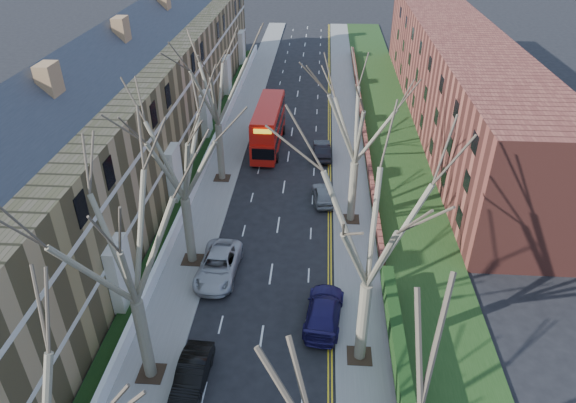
# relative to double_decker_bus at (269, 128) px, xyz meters

# --- Properties ---
(pavement_left) EXTENTS (3.00, 102.00, 0.12)m
(pavement_left) POSITION_rel_double_decker_bus_xyz_m (-3.86, 3.89, -2.06)
(pavement_left) COLOR slate
(pavement_left) RESTS_ON ground
(pavement_right) EXTENTS (3.00, 102.00, 0.12)m
(pavement_right) POSITION_rel_double_decker_bus_xyz_m (8.14, 3.89, -2.06)
(pavement_right) COLOR slate
(pavement_right) RESTS_ON ground
(terrace_left) EXTENTS (9.70, 78.00, 13.60)m
(terrace_left) POSITION_rel_double_decker_bus_xyz_m (-11.50, -4.11, 3.41)
(terrace_left) COLOR olive
(terrace_left) RESTS_ON ground
(flats_right) EXTENTS (13.97, 54.00, 10.00)m
(flats_right) POSITION_rel_double_decker_bus_xyz_m (19.60, 7.89, 2.86)
(flats_right) COLOR brown
(flats_right) RESTS_ON ground
(front_wall_left) EXTENTS (0.30, 78.00, 1.00)m
(front_wall_left) POSITION_rel_double_decker_bus_xyz_m (-5.51, -4.11, -1.50)
(front_wall_left) COLOR white
(front_wall_left) RESTS_ON ground
(grass_verge_right) EXTENTS (6.00, 102.00, 0.06)m
(grass_verge_right) POSITION_rel_double_decker_bus_xyz_m (12.64, 3.89, -1.97)
(grass_verge_right) COLOR #1A3513
(grass_verge_right) RESTS_ON ground
(tree_left_mid) EXTENTS (10.50, 10.50, 14.71)m
(tree_left_mid) POSITION_rel_double_decker_bus_xyz_m (-3.56, -29.11, 7.44)
(tree_left_mid) COLOR brown
(tree_left_mid) RESTS_ON ground
(tree_left_far) EXTENTS (10.15, 10.15, 14.22)m
(tree_left_far) POSITION_rel_double_decker_bus_xyz_m (-3.56, -19.11, 7.12)
(tree_left_far) COLOR brown
(tree_left_far) RESTS_ON ground
(tree_left_dist) EXTENTS (10.50, 10.50, 14.71)m
(tree_left_dist) POSITION_rel_double_decker_bus_xyz_m (-3.56, -7.11, 7.44)
(tree_left_dist) COLOR brown
(tree_left_dist) RESTS_ON ground
(tree_right_mid) EXTENTS (10.50, 10.50, 14.71)m
(tree_right_mid) POSITION_rel_double_decker_bus_xyz_m (7.84, -27.11, 7.44)
(tree_right_mid) COLOR brown
(tree_right_mid) RESTS_ON ground
(tree_right_far) EXTENTS (10.15, 10.15, 14.22)m
(tree_right_far) POSITION_rel_double_decker_bus_xyz_m (7.84, -13.11, 7.12)
(tree_right_far) COLOR brown
(tree_right_far) RESTS_ON ground
(double_decker_bus) EXTENTS (2.81, 10.33, 4.32)m
(double_decker_bus) POSITION_rel_double_decker_bus_xyz_m (0.00, 0.00, 0.00)
(double_decker_bus) COLOR #BA140D
(double_decker_bus) RESTS_ON ground
(car_left_mid) EXTENTS (1.66, 4.36, 1.42)m
(car_left_mid) POSITION_rel_double_decker_bus_xyz_m (-1.16, -29.49, -1.41)
(car_left_mid) COLOR black
(car_left_mid) RESTS_ON ground
(car_left_far) EXTENTS (2.78, 5.68, 1.56)m
(car_left_far) POSITION_rel_double_decker_bus_xyz_m (-1.42, -20.42, -1.34)
(car_left_far) COLOR #ABACB1
(car_left_far) RESTS_ON ground
(car_right_near) EXTENTS (2.71, 5.49, 1.53)m
(car_right_near) POSITION_rel_double_decker_bus_xyz_m (5.79, -24.28, -1.35)
(car_right_near) COLOR #1C164D
(car_right_near) RESTS_ON ground
(car_right_mid) EXTENTS (2.10, 4.11, 1.34)m
(car_right_mid) POSITION_rel_double_decker_bus_xyz_m (5.57, -10.30, -1.45)
(car_right_mid) COLOR gray
(car_right_mid) RESTS_ON ground
(car_right_far) EXTENTS (1.80, 4.58, 1.48)m
(car_right_far) POSITION_rel_double_decker_bus_xyz_m (5.43, -1.93, -1.38)
(car_right_far) COLOR black
(car_right_far) RESTS_ON ground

